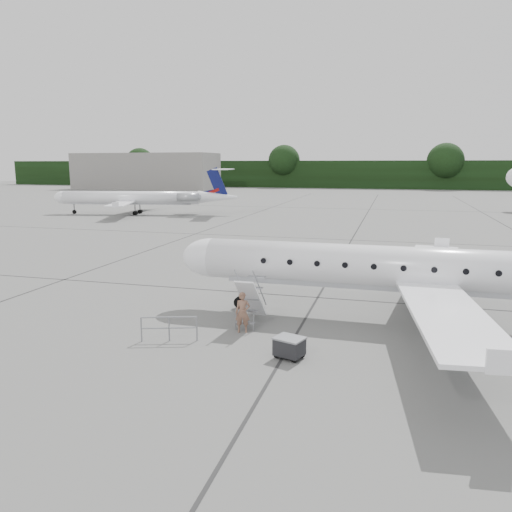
% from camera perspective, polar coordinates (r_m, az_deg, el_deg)
% --- Properties ---
extents(ground, '(320.00, 320.00, 0.00)m').
position_cam_1_polar(ground, '(20.94, 19.61, -9.66)').
color(ground, slate).
rests_on(ground, ground).
extents(treeline, '(260.00, 4.00, 8.00)m').
position_cam_1_polar(treeline, '(149.70, 16.33, 8.90)').
color(treeline, black).
rests_on(treeline, ground).
extents(terminal_building, '(40.00, 14.00, 10.00)m').
position_cam_1_polar(terminal_building, '(146.54, -12.48, 9.44)').
color(terminal_building, gray).
rests_on(terminal_building, ground).
extents(main_regional_jet, '(26.76, 19.37, 6.82)m').
position_cam_1_polar(main_regional_jet, '(22.86, 20.03, 0.83)').
color(main_regional_jet, white).
rests_on(main_regional_jet, ground).
extents(airstair, '(0.87, 2.18, 2.14)m').
position_cam_1_polar(airstair, '(22.11, -0.57, -5.06)').
color(airstair, white).
rests_on(airstair, ground).
extents(passenger, '(0.70, 0.54, 1.72)m').
position_cam_1_polar(passenger, '(21.04, -1.53, -6.47)').
color(passenger, brown).
rests_on(passenger, ground).
extents(safety_railing, '(2.12, 0.75, 1.00)m').
position_cam_1_polar(safety_railing, '(20.40, -9.90, -8.24)').
color(safety_railing, gray).
rests_on(safety_railing, ground).
extents(baggage_cart, '(1.18, 1.06, 0.85)m').
position_cam_1_polar(baggage_cart, '(18.50, 3.83, -10.33)').
color(baggage_cart, black).
rests_on(baggage_cart, ground).
extents(bg_regional_left, '(27.77, 22.42, 6.47)m').
position_cam_1_polar(bg_regional_left, '(72.60, -14.15, 7.19)').
color(bg_regional_left, white).
rests_on(bg_regional_left, ground).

